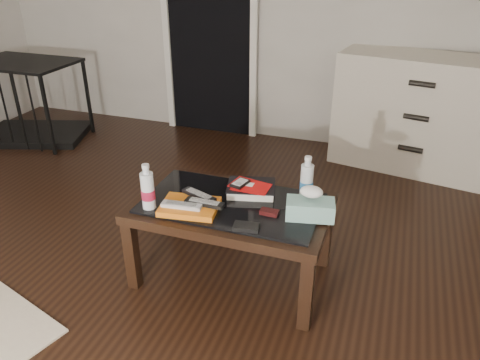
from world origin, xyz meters
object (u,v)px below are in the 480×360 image
object	(u,v)px
coffee_table	(232,213)
pet_crate	(32,114)
dresser	(415,113)
water_bottle_left	(147,186)
tissue_box	(310,209)
water_bottle_right	(307,178)
textbook	(251,189)

from	to	relation	value
coffee_table	pet_crate	distance (m)	2.78
dresser	pet_crate	world-z (taller)	dresser
water_bottle_left	tissue_box	xyz separation A→B (m)	(0.78, 0.17, -0.07)
coffee_table	tissue_box	bearing A→B (deg)	-1.90
pet_crate	water_bottle_right	size ratio (longest dim) A/B	4.37
dresser	tissue_box	world-z (taller)	dresser
coffee_table	water_bottle_right	size ratio (longest dim) A/B	4.20
coffee_table	textbook	size ratio (longest dim) A/B	4.00
coffee_table	pet_crate	world-z (taller)	pet_crate
dresser	water_bottle_right	bearing A→B (deg)	-97.70
textbook	water_bottle_right	size ratio (longest dim) A/B	1.05
coffee_table	water_bottle_left	distance (m)	0.45
water_bottle_right	pet_crate	bearing A→B (deg)	157.52
water_bottle_left	water_bottle_right	world-z (taller)	same
pet_crate	water_bottle_left	bearing A→B (deg)	-53.77
dresser	tissue_box	distance (m)	1.88
coffee_table	water_bottle_right	xyz separation A→B (m)	(0.35, 0.16, 0.18)
coffee_table	textbook	xyz separation A→B (m)	(0.06, 0.13, 0.09)
textbook	water_bottle_left	bearing A→B (deg)	-158.00
textbook	dresser	bearing A→B (deg)	50.29
dresser	water_bottle_right	world-z (taller)	dresser
pet_crate	textbook	distance (m)	2.79
water_bottle_right	water_bottle_left	bearing A→B (deg)	-154.40
coffee_table	tissue_box	size ratio (longest dim) A/B	4.35
water_bottle_right	tissue_box	bearing A→B (deg)	-71.90
pet_crate	textbook	size ratio (longest dim) A/B	4.16
dresser	pet_crate	size ratio (longest dim) A/B	1.22
pet_crate	textbook	world-z (taller)	pet_crate
pet_crate	textbook	bearing A→B (deg)	-43.17
dresser	water_bottle_right	distance (m)	1.73
pet_crate	dresser	bearing A→B (deg)	-9.46
pet_crate	tissue_box	world-z (taller)	pet_crate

